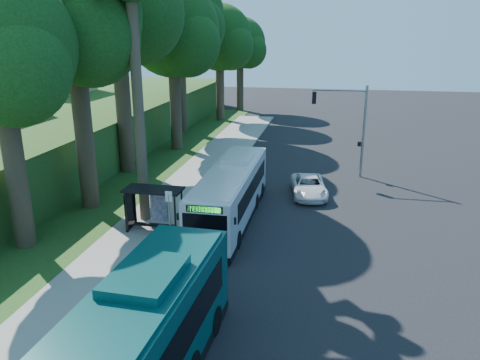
# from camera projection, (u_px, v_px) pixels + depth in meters

# --- Properties ---
(ground) EXTENTS (140.00, 140.00, 0.00)m
(ground) POSITION_uv_depth(u_px,v_px,m) (285.00, 221.00, 27.77)
(ground) COLOR black
(ground) RESTS_ON ground
(sidewalk) EXTENTS (4.50, 70.00, 0.12)m
(sidewalk) POSITION_uv_depth(u_px,v_px,m) (168.00, 211.00, 29.08)
(sidewalk) COLOR gray
(sidewalk) RESTS_ON ground
(red_curb) EXTENTS (0.25, 30.00, 0.13)m
(red_curb) POSITION_uv_depth(u_px,v_px,m) (185.00, 241.00, 24.91)
(red_curb) COLOR maroon
(red_curb) RESTS_ON ground
(grass_verge) EXTENTS (8.00, 70.00, 0.06)m
(grass_verge) POSITION_uv_depth(u_px,v_px,m) (118.00, 182.00, 34.80)
(grass_verge) COLOR #234719
(grass_verge) RESTS_ON ground
(bus_shelter) EXTENTS (3.20, 1.51, 2.55)m
(bus_shelter) POSITION_uv_depth(u_px,v_px,m) (151.00, 200.00, 25.87)
(bus_shelter) COLOR black
(bus_shelter) RESTS_ON ground
(stop_sign_pole) EXTENTS (0.35, 0.06, 3.17)m
(stop_sign_pole) POSITION_uv_depth(u_px,v_px,m) (169.00, 212.00, 23.44)
(stop_sign_pole) COLOR gray
(stop_sign_pole) RESTS_ON ground
(traffic_signal_pole) EXTENTS (4.10, 0.30, 7.00)m
(traffic_signal_pole) POSITION_uv_depth(u_px,v_px,m) (351.00, 120.00, 35.12)
(traffic_signal_pole) COLOR gray
(traffic_signal_pole) RESTS_ON ground
(hillside_backdrop) EXTENTS (24.00, 60.00, 8.80)m
(hillside_backdrop) POSITION_uv_depth(u_px,v_px,m) (34.00, 120.00, 45.94)
(hillside_backdrop) COLOR #234719
(hillside_backdrop) RESTS_ON ground
(tree_0) EXTENTS (8.40, 8.00, 15.70)m
(tree_0) POSITION_uv_depth(u_px,v_px,m) (74.00, 23.00, 26.63)
(tree_0) COLOR #382B1E
(tree_0) RESTS_ON ground
(tree_1) EXTENTS (10.50, 10.00, 18.26)m
(tree_1) POSITION_uv_depth(u_px,v_px,m) (117.00, 3.00, 33.84)
(tree_1) COLOR #382B1E
(tree_1) RESTS_ON ground
(tree_2) EXTENTS (8.82, 8.40, 15.12)m
(tree_2) POSITION_uv_depth(u_px,v_px,m) (174.00, 35.00, 41.74)
(tree_2) COLOR #382B1E
(tree_2) RESTS_ON ground
(tree_3) EXTENTS (10.08, 9.60, 17.28)m
(tree_3) POSITION_uv_depth(u_px,v_px,m) (180.00, 20.00, 49.14)
(tree_3) COLOR #382B1E
(tree_3) RESTS_ON ground
(tree_4) EXTENTS (8.40, 8.00, 14.14)m
(tree_4) POSITION_uv_depth(u_px,v_px,m) (220.00, 41.00, 56.86)
(tree_4) COLOR #382B1E
(tree_4) RESTS_ON ground
(tree_5) EXTENTS (7.35, 7.00, 12.86)m
(tree_5) POSITION_uv_depth(u_px,v_px,m) (241.00, 46.00, 64.40)
(tree_5) COLOR #382B1E
(tree_5) RESTS_ON ground
(tree_6) EXTENTS (7.56, 7.20, 13.74)m
(tree_6) POSITION_uv_depth(u_px,v_px,m) (0.00, 54.00, 21.56)
(tree_6) COLOR #382B1E
(tree_6) RESTS_ON ground
(white_bus) EXTENTS (2.55, 11.65, 3.47)m
(white_bus) POSITION_uv_depth(u_px,v_px,m) (231.00, 192.00, 27.52)
(white_bus) COLOR silver
(white_bus) RESTS_ON ground
(pickup) EXTENTS (2.93, 5.09, 1.33)m
(pickup) POSITION_uv_depth(u_px,v_px,m) (309.00, 186.00, 31.90)
(pickup) COLOR white
(pickup) RESTS_ON ground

